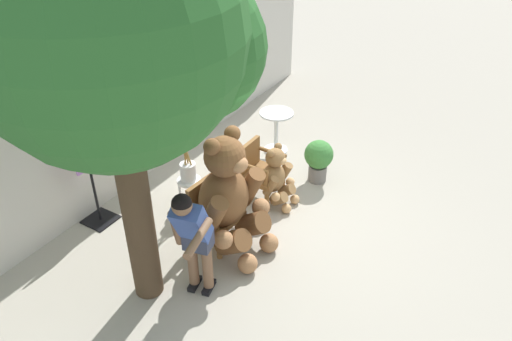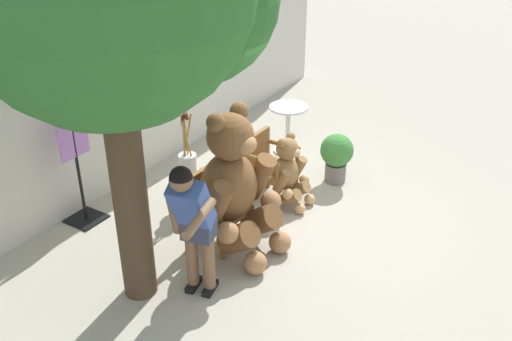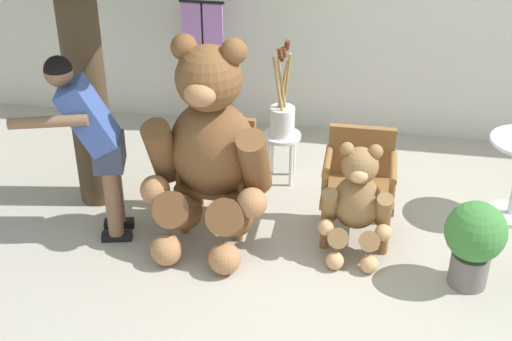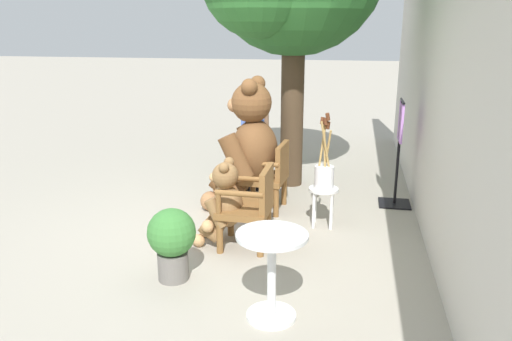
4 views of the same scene
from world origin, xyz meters
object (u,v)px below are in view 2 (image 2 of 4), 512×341
Objects in this scene: teddy_bear_small at (289,172)px; potted_plant at (337,155)px; teddy_bear_large at (235,184)px; clothing_display_stand at (78,167)px; white_stool at (189,181)px; wooden_chair_left at (216,205)px; round_side_table at (288,124)px; brush_bucket at (187,160)px; wooden_chair_right at (268,165)px; person_visitor at (193,218)px.

potted_plant is at bearing -16.70° from teddy_bear_small.
teddy_bear_large is 1.92m from clothing_display_stand.
white_stool is at bearing -43.92° from clothing_display_stand.
wooden_chair_left is at bearing -72.70° from clothing_display_stand.
teddy_bear_large is 2.55m from round_side_table.
teddy_bear_small is at bearing 163.30° from potted_plant.
brush_bucket is 1.28× the size of potted_plant.
wooden_chair_left is 1.00× the size of wooden_chair_right.
teddy_bear_large is at bearing -166.58° from wooden_chair_right.
clothing_display_stand reaches higher than potted_plant.
clothing_display_stand is (-1.62, 1.58, 0.26)m from wooden_chair_right.
round_side_table is at bearing 29.56° from teddy_bear_small.
potted_plant is at bearing -7.90° from teddy_bear_large.
brush_bucket is (-0.71, 0.71, 0.18)m from wooden_chair_right.
teddy_bear_large is at bearing 178.93° from teddy_bear_small.
clothing_display_stand reaches higher than white_stool.
wooden_chair_right reaches higher than round_side_table.
white_stool is at bearing 125.35° from teddy_bear_small.
wooden_chair_left reaches higher than round_side_table.
teddy_bear_large is 3.61× the size of white_stool.
round_side_table is at bearing 14.17° from person_visitor.
teddy_bear_small is at bearing -49.21° from clothing_display_stand.
teddy_bear_large is (-1.13, -0.27, 0.35)m from wooden_chair_right.
wooden_chair_right is 0.92× the size of teddy_bear_small.
wooden_chair_right is 0.63× the size of clothing_display_stand.
teddy_bear_large is 1.08m from brush_bucket.
teddy_bear_large is (-0.01, -0.27, 0.35)m from wooden_chair_left.
person_visitor reaches higher than brush_bucket.
brush_bucket is at bearing 125.38° from teddy_bear_small.
white_stool is 2.02m from round_side_table.
wooden_chair_left is 1.19× the size of round_side_table.
clothing_display_stand is at bearing 104.59° from teddy_bear_large.
brush_bucket reaches higher than white_stool.
teddy_bear_large reaches higher than person_visitor.
wooden_chair_left reaches higher than white_stool.
wooden_chair_left is at bearing -179.99° from wooden_chair_right.
wooden_chair_right is at bearing 90.03° from teddy_bear_small.
white_stool is (0.41, 0.71, -0.11)m from wooden_chair_left.
brush_bucket is (1.29, 1.10, -0.27)m from person_visitor.
person_visitor is (-2.00, -0.39, 0.45)m from wooden_chair_right.
person_visitor is 1.12× the size of clothing_display_stand.
brush_bucket is at bearing 141.14° from potted_plant.
clothing_display_stand is at bearing 136.05° from brush_bucket.
person_visitor is 2.02m from clothing_display_stand.
wooden_chair_right is 0.56× the size of person_visitor.
round_side_table is (2.41, 0.44, -0.01)m from wooden_chair_left.
teddy_bear_large is 1.08× the size of person_visitor.
person_visitor is at bearing 176.93° from potted_plant.
potted_plant is at bearing -15.48° from wooden_chair_left.
potted_plant is (2.85, -0.15, -0.51)m from person_visitor.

